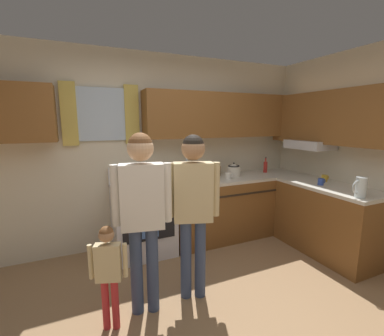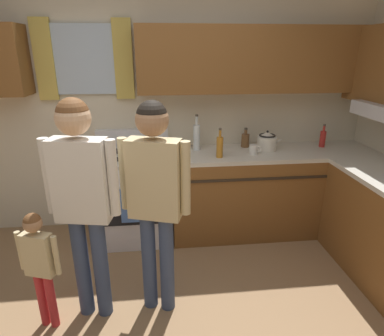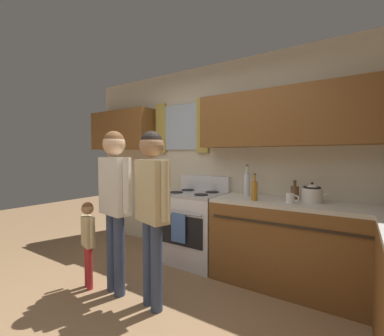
# 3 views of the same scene
# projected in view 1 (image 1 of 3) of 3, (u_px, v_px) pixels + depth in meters

# --- Properties ---
(ground_plane) EXTENTS (12.00, 12.00, 0.00)m
(ground_plane) POSITION_uv_depth(u_px,v_px,m) (214.00, 331.00, 2.15)
(ground_plane) COLOR #93704C
(back_wall_unit) EXTENTS (4.60, 0.42, 2.60)m
(back_wall_unit) POSITION_uv_depth(u_px,v_px,m) (155.00, 138.00, 3.56)
(back_wall_unit) COLOR beige
(back_wall_unit) RESTS_ON ground
(kitchen_counter_run) EXTENTS (2.12, 1.90, 0.90)m
(kitchen_counter_run) POSITION_uv_depth(u_px,v_px,m) (268.00, 210.00, 3.74)
(kitchen_counter_run) COLOR brown
(kitchen_counter_run) RESTS_ON ground
(stove_oven) EXTENTS (0.75, 0.67, 1.10)m
(stove_oven) POSITION_uv_depth(u_px,v_px,m) (143.00, 218.00, 3.38)
(stove_oven) COLOR silver
(stove_oven) RESTS_ON ground
(bottle_oil_amber) EXTENTS (0.06, 0.06, 0.29)m
(bottle_oil_amber) POSITION_uv_depth(u_px,v_px,m) (208.00, 174.00, 3.48)
(bottle_oil_amber) COLOR #B27223
(bottle_oil_amber) RESTS_ON kitchen_counter_run
(bottle_squat_brown) EXTENTS (0.08, 0.08, 0.21)m
(bottle_squat_brown) POSITION_uv_depth(u_px,v_px,m) (218.00, 171.00, 3.91)
(bottle_squat_brown) COLOR brown
(bottle_squat_brown) RESTS_ON kitchen_counter_run
(bottle_tall_clear) EXTENTS (0.07, 0.07, 0.37)m
(bottle_tall_clear) POSITION_uv_depth(u_px,v_px,m) (187.00, 170.00, 3.65)
(bottle_tall_clear) COLOR silver
(bottle_tall_clear) RESTS_ON kitchen_counter_run
(bottle_sauce_red) EXTENTS (0.06, 0.06, 0.25)m
(bottle_sauce_red) POSITION_uv_depth(u_px,v_px,m) (265.00, 167.00, 4.16)
(bottle_sauce_red) COLOR red
(bottle_sauce_red) RESTS_ON kitchen_counter_run
(mug_mustard_yellow) EXTENTS (0.12, 0.08, 0.09)m
(mug_mustard_yellow) POSITION_uv_depth(u_px,v_px,m) (325.00, 178.00, 3.53)
(mug_mustard_yellow) COLOR gold
(mug_mustard_yellow) RESTS_ON kitchen_counter_run
(mug_ceramic_white) EXTENTS (0.13, 0.08, 0.09)m
(mug_ceramic_white) POSITION_uv_depth(u_px,v_px,m) (228.00, 176.00, 3.68)
(mug_ceramic_white) COLOR white
(mug_ceramic_white) RESTS_ON kitchen_counter_run
(mug_cobalt_blue) EXTENTS (0.11, 0.07, 0.08)m
(mug_cobalt_blue) POSITION_uv_depth(u_px,v_px,m) (321.00, 182.00, 3.34)
(mug_cobalt_blue) COLOR #2D479E
(mug_cobalt_blue) RESTS_ON kitchen_counter_run
(stovetop_kettle) EXTENTS (0.27, 0.20, 0.21)m
(stovetop_kettle) POSITION_uv_depth(u_px,v_px,m) (234.00, 170.00, 3.87)
(stovetop_kettle) COLOR silver
(stovetop_kettle) RESTS_ON kitchen_counter_run
(water_pitcher) EXTENTS (0.19, 0.11, 0.22)m
(water_pitcher) POSITION_uv_depth(u_px,v_px,m) (361.00, 187.00, 2.78)
(water_pitcher) COLOR silver
(water_pitcher) RESTS_ON kitchen_counter_run
(adult_holding_child) EXTENTS (0.49, 0.22, 1.61)m
(adult_holding_child) POSITION_uv_depth(u_px,v_px,m) (142.00, 203.00, 2.21)
(adult_holding_child) COLOR #38476B
(adult_holding_child) RESTS_ON ground
(adult_in_plaid) EXTENTS (0.47, 0.26, 1.59)m
(adult_in_plaid) POSITION_uv_depth(u_px,v_px,m) (193.00, 198.00, 2.41)
(adult_in_plaid) COLOR #38476B
(adult_in_plaid) RESTS_ON ground
(small_child) EXTENTS (0.29, 0.15, 0.90)m
(small_child) POSITION_uv_depth(u_px,v_px,m) (108.00, 266.00, 2.08)
(small_child) COLOR red
(small_child) RESTS_ON ground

